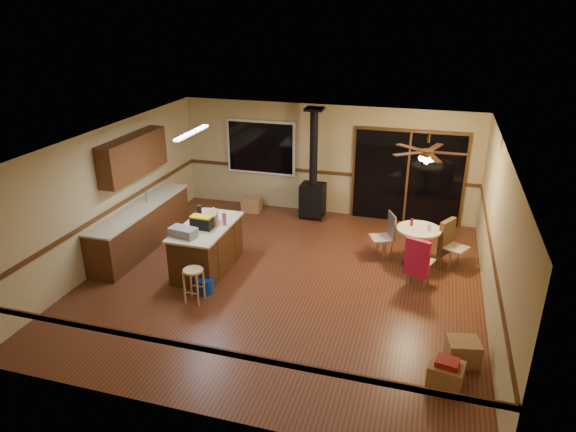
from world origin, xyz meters
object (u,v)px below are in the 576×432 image
at_px(toolbox_grey, 183,232).
at_px(kitchen_island, 207,247).
at_px(toolbox_black, 202,223).
at_px(blue_bucket, 204,285).
at_px(wood_stove, 313,188).
at_px(box_corner_a, 445,375).
at_px(bar_stool, 194,285).
at_px(box_under_window, 252,204).
at_px(dining_table, 418,241).
at_px(box_corner_b, 463,351).
at_px(chair_left, 387,231).
at_px(chair_near, 418,258).
at_px(chair_right, 448,238).

bearing_deg(toolbox_grey, kitchen_island, 69.28).
distance_m(toolbox_black, blue_bucket, 1.14).
bearing_deg(toolbox_black, wood_stove, 67.64).
distance_m(wood_stove, box_corner_a, 6.03).
distance_m(bar_stool, box_under_window, 4.18).
distance_m(blue_bucket, dining_table, 4.09).
bearing_deg(toolbox_grey, box_corner_a, -19.25).
distance_m(dining_table, box_under_window, 4.41).
xyz_separation_m(bar_stool, dining_table, (3.54, 2.38, 0.22)).
bearing_deg(box_corner_b, blue_bucket, 170.37).
xyz_separation_m(chair_left, box_under_window, (-3.42, 1.62, -0.41)).
bearing_deg(chair_near, chair_right, 63.59).
bearing_deg(chair_left, box_corner_a, -71.50).
bearing_deg(dining_table, chair_near, -87.49).
distance_m(kitchen_island, blue_bucket, 0.91).
distance_m(wood_stove, box_under_window, 1.62).
bearing_deg(box_corner_a, box_under_window, 131.79).
bearing_deg(blue_bucket, chair_near, 18.63).
bearing_deg(box_corner_a, chair_left, 108.50).
xyz_separation_m(kitchen_island, blue_bucket, (0.29, -0.80, -0.32)).
distance_m(wood_stove, box_corner_b, 5.68).
distance_m(toolbox_black, chair_left, 3.58).
distance_m(chair_near, box_corner_b, 2.11).
xyz_separation_m(blue_bucket, chair_right, (4.04, 2.21, 0.46)).
bearing_deg(box_corner_a, toolbox_grey, 160.75).
height_order(wood_stove, toolbox_black, wood_stove).
bearing_deg(box_corner_a, chair_near, 102.07).
height_order(chair_left, box_under_window, chair_left).
bearing_deg(bar_stool, wood_stove, 76.01).
bearing_deg(kitchen_island, bar_stool, -76.89).
xyz_separation_m(chair_right, box_corner_a, (0.03, -3.51, -0.43)).
xyz_separation_m(toolbox_grey, box_under_window, (-0.03, 3.55, -0.79)).
xyz_separation_m(bar_stool, box_corner_a, (4.11, -0.99, -0.13)).
relative_size(kitchen_island, toolbox_grey, 3.48).
xyz_separation_m(kitchen_island, toolbox_black, (-0.01, -0.14, 0.55)).
height_order(chair_near, chair_right, same).
xyz_separation_m(dining_table, chair_near, (0.04, -0.87, 0.07)).
distance_m(toolbox_black, bar_stool, 1.24).
height_order(chair_right, box_corner_b, chair_right).
height_order(bar_stool, chair_left, chair_left).
xyz_separation_m(blue_bucket, chair_left, (2.90, 2.21, 0.45)).
height_order(toolbox_black, box_corner_a, toolbox_black).
relative_size(chair_left, chair_near, 0.76).
distance_m(chair_left, chair_right, 1.14).
bearing_deg(toolbox_grey, box_corner_b, -11.99).
bearing_deg(blue_bucket, kitchen_island, 110.11).
relative_size(kitchen_island, box_under_window, 3.73).
bearing_deg(toolbox_black, box_corner_b, -16.88).
relative_size(wood_stove, chair_left, 4.71).
xyz_separation_m(toolbox_black, box_corner_b, (4.61, -1.40, -0.83)).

